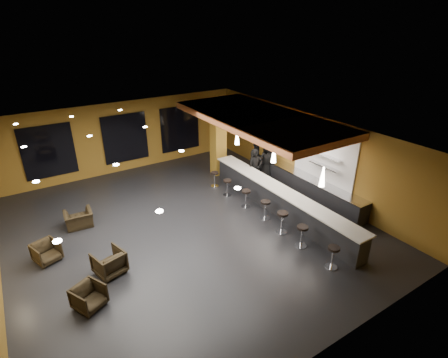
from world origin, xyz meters
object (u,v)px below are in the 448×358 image
pendant_1 (274,154)px  pendant_2 (237,137)px  armchair_c (47,252)px  bar_stool_4 (246,196)px  bar_stool_0 (333,255)px  bar_stool_3 (265,207)px  armchair_a (89,297)px  prep_counter (306,186)px  staff_b (257,159)px  bar_stool_6 (215,177)px  bar_counter (279,201)px  column (218,140)px  staff_c (267,161)px  armchair_d (79,219)px  pendant_0 (323,177)px  armchair_b (109,262)px  bar_stool_5 (227,186)px  staff_a (255,168)px  bar_stool_1 (302,234)px  bar_stool_2 (282,220)px

pendant_1 → pendant_2: (0.00, 2.50, 0.00)m
armchair_c → bar_stool_4: bearing=-23.9°
bar_stool_0 → bar_stool_3: bearing=88.8°
armchair_a → prep_counter: bearing=-17.1°
staff_b → bar_stool_6: (-2.28, 0.20, -0.46)m
bar_counter → column: size_ratio=2.29×
staff_c → armchair_a: staff_c is taller
armchair_a → armchair_d: 4.38m
armchair_c → bar_stool_4: bar_stool_4 is taller
prep_counter → bar_stool_4: prep_counter is taller
column → pendant_2: 1.71m
pendant_0 → armchair_a: size_ratio=0.93×
column → armchair_b: bearing=-145.7°
pendant_0 → staff_b: bearing=75.7°
staff_c → bar_stool_5: staff_c is taller
armchair_b → staff_c: bearing=-177.1°
pendant_2 → bar_stool_5: (-0.95, -0.67, -1.87)m
staff_b → armchair_d: size_ratio=1.89×
bar_stool_0 → bar_stool_4: bearing=90.1°
pendant_1 → staff_a: 2.44m
armchair_c → pendant_2: bearing=-10.1°
staff_b → armchair_a: bearing=-139.2°
prep_counter → staff_b: 2.82m
bar_stool_0 → bar_stool_5: 5.84m
pendant_2 → armchair_b: (-6.77, -3.01, -1.96)m
bar_stool_1 → bar_stool_2: 1.00m
prep_counter → armchair_c: 10.37m
bar_stool_6 → bar_stool_3: bearing=-87.2°
armchair_c → bar_stool_0: size_ratio=0.97×
bar_stool_3 → armchair_c: bearing=166.9°
bar_counter → pendant_1: size_ratio=11.43×
staff_b → bar_stool_4: staff_b is taller
bar_stool_1 → bar_stool_6: 5.57m
staff_b → bar_stool_0: bearing=-92.8°
bar_stool_3 → bar_stool_6: bearing=92.8°
bar_stool_2 → column: bearing=81.4°
armchair_a → bar_stool_5: size_ratio=1.01×
bar_counter → bar_stool_3: 0.78m
bar_stool_5 → pendant_2: bearing=35.4°
bar_counter → column: 4.77m
bar_stool_2 → bar_stool_5: size_ratio=1.12×
column → pendant_2: (0.00, -1.60, 0.60)m
staff_c → bar_stool_0: 6.73m
pendant_0 → staff_b: pendant_0 is taller
pendant_0 → bar_stool_5: 4.81m
bar_stool_1 → bar_stool_2: (-0.01, 1.00, 0.03)m
bar_stool_4 → bar_stool_2: bearing=-90.4°
pendant_2 → armchair_a: pendant_2 is taller
bar_stool_0 → bar_stool_6: bearing=90.8°
staff_c → armchair_b: (-8.37, -2.75, -0.56)m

